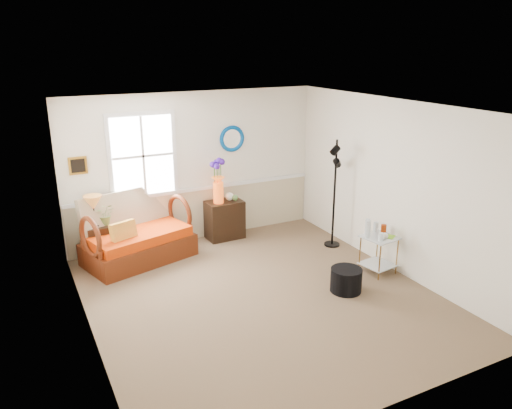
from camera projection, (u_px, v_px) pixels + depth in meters
name	position (u px, v px, depth m)	size (l,w,h in m)	color
floor	(261.00, 297.00, 6.93)	(4.50, 5.00, 0.01)	brown
ceiling	(262.00, 108.00, 6.12)	(4.50, 5.00, 0.01)	white
walls	(262.00, 208.00, 6.52)	(4.51, 5.01, 2.60)	white
wainscot	(197.00, 214.00, 8.89)	(4.46, 0.02, 0.90)	#C2B490
chair_rail	(196.00, 189.00, 8.73)	(4.46, 0.04, 0.06)	white
window	(143.00, 156.00, 8.14)	(1.14, 0.06, 1.44)	white
picture	(78.00, 166.00, 7.72)	(0.28, 0.03, 0.28)	#C28729
mirror	(232.00, 139.00, 8.79)	(0.47, 0.47, 0.07)	#00599D
loveseat	(138.00, 228.00, 7.94)	(1.66, 0.94, 1.09)	#4E1F0B
throw_pillow	(124.00, 235.00, 7.62)	(0.41, 0.10, 0.41)	#CF591F
lamp_stand	(99.00, 244.00, 7.94)	(0.35, 0.35, 0.62)	black
table_lamp	(94.00, 211.00, 7.73)	(0.28, 0.28, 0.51)	#AE6D2C
potted_plant	(105.00, 216.00, 7.88)	(0.32, 0.35, 0.27)	#537D3E
cabinet	(225.00, 220.00, 8.92)	(0.64, 0.41, 0.69)	black
flower_vase	(218.00, 181.00, 8.62)	(0.23, 0.23, 0.78)	#E55315
side_table	(378.00, 255.00, 7.58)	(0.46, 0.46, 0.59)	#A97D38
tabletop_items	(378.00, 228.00, 7.48)	(0.44, 0.44, 0.26)	silver
floor_lamp	(334.00, 194.00, 8.40)	(0.27, 0.27, 1.86)	black
ottoman	(346.00, 280.00, 7.04)	(0.44, 0.44, 0.34)	black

